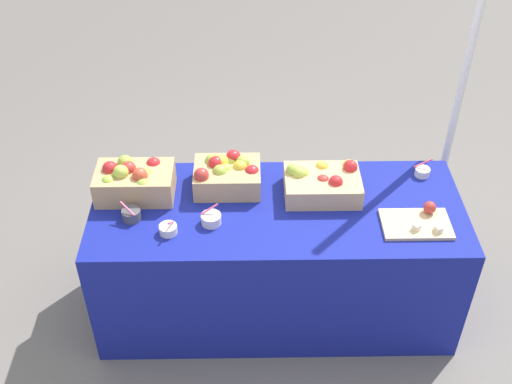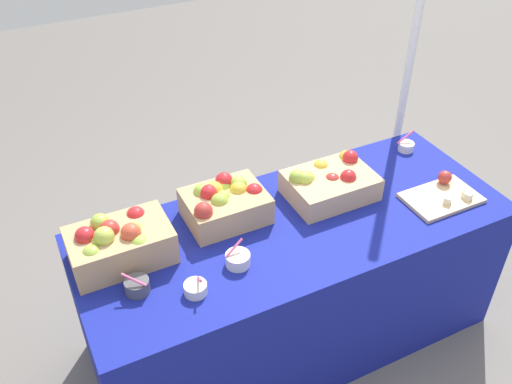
{
  "view_description": "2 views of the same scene",
  "coord_description": "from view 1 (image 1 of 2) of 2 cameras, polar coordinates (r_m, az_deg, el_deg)",
  "views": [
    {
      "loc": [
        -0.15,
        -2.45,
        2.84
      ],
      "look_at": [
        -0.11,
        -0.02,
        0.85
      ],
      "focal_mm": 44.68,
      "sensor_mm": 36.0,
      "label": 1
    },
    {
      "loc": [
        -0.98,
        -1.58,
        2.31
      ],
      "look_at": [
        -0.17,
        0.05,
        0.93
      ],
      "focal_mm": 39.4,
      "sensor_mm": 36.0,
      "label": 2
    }
  ],
  "objects": [
    {
      "name": "ground_plane",
      "position": [
        3.76,
        1.72,
        -9.93
      ],
      "size": [
        10.0,
        10.0,
        0.0
      ],
      "primitive_type": "plane",
      "color": "slate"
    },
    {
      "name": "apple_crate_middle",
      "position": [
        3.31,
        -2.59,
        1.65
      ],
      "size": [
        0.34,
        0.26,
        0.17
      ],
      "color": "tan",
      "rests_on": "table"
    },
    {
      "name": "apple_crate_left",
      "position": [
        3.31,
        -10.9,
        1.02
      ],
      "size": [
        0.4,
        0.25,
        0.2
      ],
      "color": "tan",
      "rests_on": "table"
    },
    {
      "name": "sample_bowl_mid",
      "position": [
        3.2,
        -11.11,
        -1.99
      ],
      "size": [
        0.1,
        0.09,
        0.1
      ],
      "color": "#4C4C51",
      "rests_on": "table"
    },
    {
      "name": "cutting_board_front",
      "position": [
        3.22,
        14.36,
        -2.6
      ],
      "size": [
        0.34,
        0.22,
        0.08
      ],
      "color": "#D1B284",
      "rests_on": "table"
    },
    {
      "name": "sample_bowl_near",
      "position": [
        3.13,
        -4.04,
        -2.42
      ],
      "size": [
        0.1,
        0.1,
        0.1
      ],
      "color": "silver",
      "rests_on": "table"
    },
    {
      "name": "sample_bowl_extra",
      "position": [
        3.54,
        14.67,
        1.78
      ],
      "size": [
        0.1,
        0.08,
        0.1
      ],
      "color": "silver",
      "rests_on": "table"
    },
    {
      "name": "sample_bowl_far",
      "position": [
        3.1,
        -7.86,
        -3.31
      ],
      "size": [
        0.09,
        0.09,
        0.1
      ],
      "color": "silver",
      "rests_on": "table"
    },
    {
      "name": "apple_crate_right",
      "position": [
        3.29,
        5.89,
        0.86
      ],
      "size": [
        0.39,
        0.28,
        0.16
      ],
      "color": "tan",
      "rests_on": "table"
    },
    {
      "name": "tent_pole",
      "position": [
        3.67,
        18.11,
        9.7
      ],
      "size": [
        0.04,
        0.04,
        2.29
      ],
      "primitive_type": "cylinder",
      "color": "white",
      "rests_on": "ground_plane"
    },
    {
      "name": "table",
      "position": [
        3.49,
        1.83,
        -5.94
      ],
      "size": [
        1.9,
        0.76,
        0.74
      ],
      "primitive_type": "cube",
      "color": "navy",
      "rests_on": "ground_plane"
    }
  ]
}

